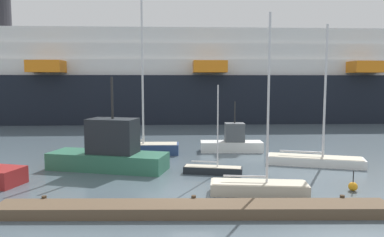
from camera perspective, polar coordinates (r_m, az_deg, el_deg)
ground_plane at (r=21.28m, az=0.18°, el=-11.60°), size 600.00×600.00×0.00m
dock_pier at (r=18.07m, az=0.29°, el=-13.92°), size 18.80×1.85×0.64m
sailboat_0 at (r=21.36m, az=10.40°, el=-10.27°), size 5.56×2.07×10.09m
sailboat_1 at (r=25.55m, az=3.28°, el=-7.85°), size 4.13×1.67×6.14m
sailboat_2 at (r=29.56m, az=18.63°, el=-5.94°), size 7.30×3.59×10.55m
sailboat_3 at (r=32.59m, az=-8.59°, el=-4.32°), size 7.39×1.97×13.70m
fishing_boat_1 at (r=27.18m, az=-12.69°, el=-5.03°), size 8.94×4.57×6.71m
fishing_boat_2 at (r=33.58m, az=6.31°, el=-3.68°), size 5.60×1.82×4.57m
channel_buoy_0 at (r=23.61m, az=23.80°, el=-9.66°), size 0.53×0.53×1.20m
channel_buoy_1 at (r=37.12m, az=-10.31°, el=-3.66°), size 0.65×0.65×1.47m
cruise_ship at (r=63.22m, az=-8.90°, el=6.00°), size 133.48×24.84×21.12m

